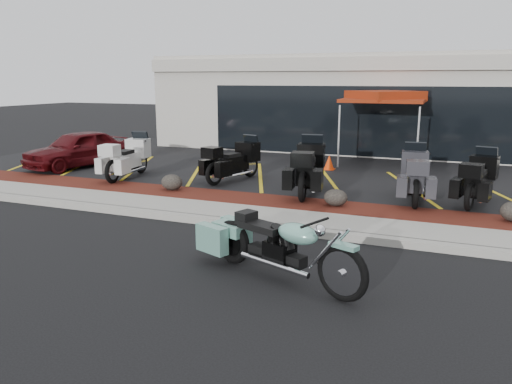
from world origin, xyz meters
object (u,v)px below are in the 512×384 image
at_px(touring_white, 141,152).
at_px(popup_canopy, 385,98).
at_px(parked_car, 78,149).
at_px(traffic_cone, 329,162).
at_px(hero_cruiser, 343,265).

bearing_deg(touring_white, popup_canopy, -61.20).
xyz_separation_m(touring_white, popup_canopy, (6.77, 4.63, 1.61)).
relative_size(parked_car, popup_canopy, 1.21).
height_order(touring_white, popup_canopy, popup_canopy).
height_order(traffic_cone, popup_canopy, popup_canopy).
height_order(parked_car, traffic_cone, parked_car).
height_order(parked_car, popup_canopy, popup_canopy).
height_order(touring_white, parked_car, touring_white).
bearing_deg(parked_car, traffic_cone, 32.40).
height_order(hero_cruiser, parked_car, parked_car).
distance_m(parked_car, popup_canopy, 10.53).
bearing_deg(hero_cruiser, parked_car, 168.78).
height_order(hero_cruiser, touring_white, touring_white).
xyz_separation_m(traffic_cone, popup_canopy, (1.42, 1.81, 2.04)).
bearing_deg(popup_canopy, parked_car, -148.44).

